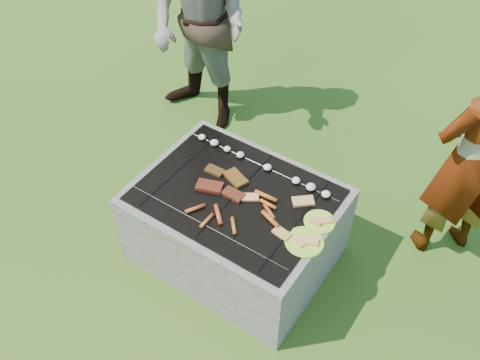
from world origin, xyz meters
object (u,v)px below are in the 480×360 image
object	(u,v)px
plate_near	(304,242)
fire_pit	(236,227)
bystander	(200,25)
cook	(471,161)
plate_far	(319,222)

from	to	relation	value
plate_near	fire_pit	bearing A→B (deg)	170.84
bystander	cook	bearing A→B (deg)	1.25
fire_pit	cook	bearing A→B (deg)	37.68
fire_pit	bystander	size ratio (longest dim) A/B	0.69
fire_pit	cook	xyz separation A→B (m)	(1.18, 0.91, 0.54)
cook	bystander	world-z (taller)	bystander
cook	plate_far	bearing A→B (deg)	6.40
fire_pit	cook	world-z (taller)	cook
plate_near	bystander	size ratio (longest dim) A/B	0.15
plate_far	plate_near	world-z (taller)	plate_near
bystander	fire_pit	bearing A→B (deg)	-38.47
plate_near	cook	bearing A→B (deg)	58.25
plate_far	bystander	bearing A→B (deg)	148.63
plate_far	fire_pit	bearing A→B (deg)	-169.79
fire_pit	bystander	distance (m)	1.73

